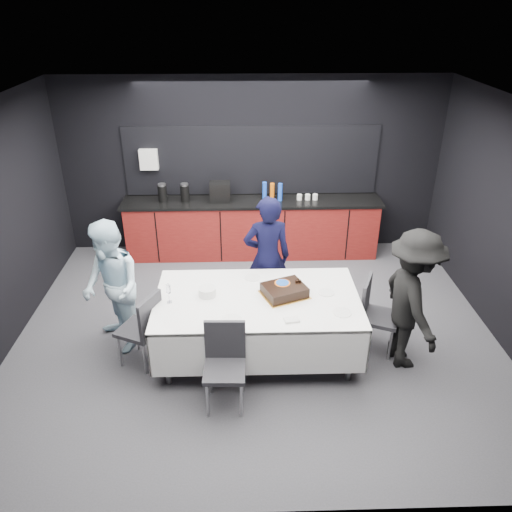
{
  "coord_description": "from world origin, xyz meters",
  "views": [
    {
      "loc": [
        -0.16,
        -5.18,
        3.84
      ],
      "look_at": [
        0.0,
        0.1,
        1.05
      ],
      "focal_mm": 35.0,
      "sensor_mm": 36.0,
      "label": 1
    }
  ],
  "objects_px": {
    "chair_left": "(144,325)",
    "party_table": "(257,308)",
    "person_center": "(267,258)",
    "person_right": "(411,300)",
    "cake_assembly": "(284,290)",
    "chair_right": "(374,310)",
    "person_left": "(112,288)",
    "plate_stack": "(207,292)",
    "chair_near": "(225,359)",
    "champagne_flute": "(168,290)"
  },
  "relations": [
    {
      "from": "party_table",
      "to": "champagne_flute",
      "type": "bearing_deg",
      "value": -176.25
    },
    {
      "from": "chair_left",
      "to": "chair_near",
      "type": "height_order",
      "value": "same"
    },
    {
      "from": "party_table",
      "to": "person_right",
      "type": "relative_size",
      "value": 1.39
    },
    {
      "from": "chair_left",
      "to": "person_center",
      "type": "xyz_separation_m",
      "value": [
        1.44,
        1.0,
        0.3
      ]
    },
    {
      "from": "chair_left",
      "to": "chair_right",
      "type": "xyz_separation_m",
      "value": [
        2.66,
        0.23,
        0.0
      ]
    },
    {
      "from": "cake_assembly",
      "to": "champagne_flute",
      "type": "xyz_separation_m",
      "value": [
        -1.3,
        -0.11,
        0.1
      ]
    },
    {
      "from": "person_center",
      "to": "chair_left",
      "type": "bearing_deg",
      "value": 28.49
    },
    {
      "from": "cake_assembly",
      "to": "chair_left",
      "type": "xyz_separation_m",
      "value": [
        -1.59,
        -0.2,
        -0.31
      ]
    },
    {
      "from": "chair_left",
      "to": "champagne_flute",
      "type": "bearing_deg",
      "value": 16.83
    },
    {
      "from": "champagne_flute",
      "to": "person_left",
      "type": "distance_m",
      "value": 0.76
    },
    {
      "from": "chair_left",
      "to": "person_center",
      "type": "bearing_deg",
      "value": 34.83
    },
    {
      "from": "plate_stack",
      "to": "champagne_flute",
      "type": "distance_m",
      "value": 0.45
    },
    {
      "from": "chair_near",
      "to": "party_table",
      "type": "bearing_deg",
      "value": 65.08
    },
    {
      "from": "plate_stack",
      "to": "chair_near",
      "type": "xyz_separation_m",
      "value": [
        0.21,
        -0.83,
        -0.3
      ]
    },
    {
      "from": "party_table",
      "to": "chair_right",
      "type": "xyz_separation_m",
      "value": [
        1.38,
        0.07,
        -0.11
      ]
    },
    {
      "from": "chair_right",
      "to": "plate_stack",
      "type": "bearing_deg",
      "value": -179.75
    },
    {
      "from": "party_table",
      "to": "chair_right",
      "type": "bearing_deg",
      "value": 2.94
    },
    {
      "from": "champagne_flute",
      "to": "person_center",
      "type": "height_order",
      "value": "person_center"
    },
    {
      "from": "chair_left",
      "to": "chair_right",
      "type": "relative_size",
      "value": 1.0
    },
    {
      "from": "champagne_flute",
      "to": "chair_right",
      "type": "relative_size",
      "value": 0.24
    },
    {
      "from": "champagne_flute",
      "to": "party_table",
      "type": "bearing_deg",
      "value": 3.75
    },
    {
      "from": "chair_left",
      "to": "person_left",
      "type": "distance_m",
      "value": 0.61
    },
    {
      "from": "party_table",
      "to": "cake_assembly",
      "type": "relative_size",
      "value": 3.83
    },
    {
      "from": "party_table",
      "to": "person_center",
      "type": "xyz_separation_m",
      "value": [
        0.15,
        0.84,
        0.2
      ]
    },
    {
      "from": "party_table",
      "to": "person_left",
      "type": "distance_m",
      "value": 1.7
    },
    {
      "from": "chair_left",
      "to": "party_table",
      "type": "bearing_deg",
      "value": 6.87
    },
    {
      "from": "person_right",
      "to": "person_center",
      "type": "bearing_deg",
      "value": 49.19
    },
    {
      "from": "person_left",
      "to": "person_right",
      "type": "height_order",
      "value": "person_right"
    },
    {
      "from": "person_left",
      "to": "cake_assembly",
      "type": "bearing_deg",
      "value": 51.63
    },
    {
      "from": "cake_assembly",
      "to": "chair_left",
      "type": "bearing_deg",
      "value": -172.83
    },
    {
      "from": "plate_stack",
      "to": "champagne_flute",
      "type": "bearing_deg",
      "value": -163.08
    },
    {
      "from": "cake_assembly",
      "to": "champagne_flute",
      "type": "height_order",
      "value": "champagne_flute"
    },
    {
      "from": "cake_assembly",
      "to": "chair_left",
      "type": "height_order",
      "value": "cake_assembly"
    },
    {
      "from": "plate_stack",
      "to": "person_center",
      "type": "bearing_deg",
      "value": 47.32
    },
    {
      "from": "plate_stack",
      "to": "chair_right",
      "type": "bearing_deg",
      "value": 0.25
    },
    {
      "from": "party_table",
      "to": "plate_stack",
      "type": "distance_m",
      "value": 0.6
    },
    {
      "from": "chair_right",
      "to": "person_center",
      "type": "distance_m",
      "value": 1.48
    },
    {
      "from": "person_left",
      "to": "person_right",
      "type": "xyz_separation_m",
      "value": [
        3.38,
        -0.4,
        0.02
      ]
    },
    {
      "from": "party_table",
      "to": "champagne_flute",
      "type": "height_order",
      "value": "champagne_flute"
    },
    {
      "from": "chair_left",
      "to": "cake_assembly",
      "type": "bearing_deg",
      "value": 7.17
    },
    {
      "from": "person_left",
      "to": "person_right",
      "type": "bearing_deg",
      "value": 49.49
    },
    {
      "from": "plate_stack",
      "to": "party_table",
      "type": "bearing_deg",
      "value": -6.26
    },
    {
      "from": "chair_left",
      "to": "person_right",
      "type": "height_order",
      "value": "person_right"
    },
    {
      "from": "chair_right",
      "to": "person_left",
      "type": "relative_size",
      "value": 0.57
    },
    {
      "from": "champagne_flute",
      "to": "person_left",
      "type": "bearing_deg",
      "value": 158.8
    },
    {
      "from": "chair_near",
      "to": "person_right",
      "type": "bearing_deg",
      "value": 15.61
    },
    {
      "from": "chair_right",
      "to": "person_right",
      "type": "height_order",
      "value": "person_right"
    },
    {
      "from": "chair_near",
      "to": "person_center",
      "type": "relative_size",
      "value": 0.55
    },
    {
      "from": "person_right",
      "to": "person_left",
      "type": "bearing_deg",
      "value": 76.31
    },
    {
      "from": "chair_right",
      "to": "person_right",
      "type": "relative_size",
      "value": 0.55
    }
  ]
}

